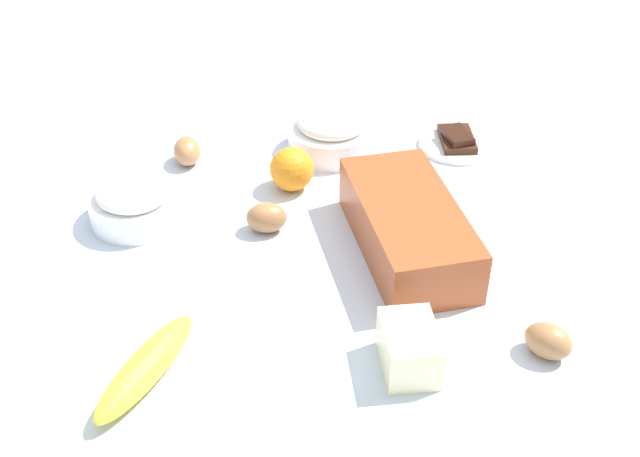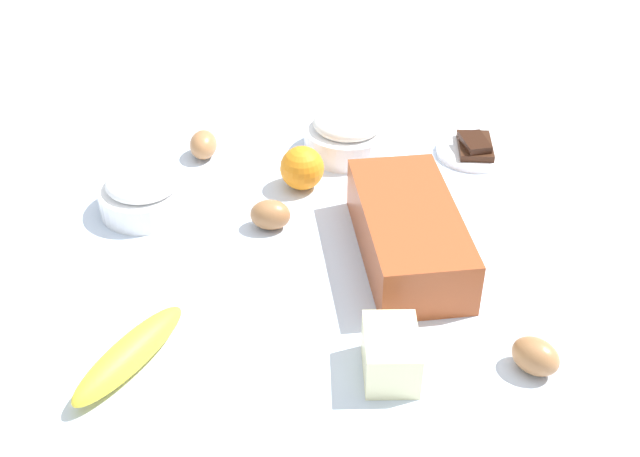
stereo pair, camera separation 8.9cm
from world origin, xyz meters
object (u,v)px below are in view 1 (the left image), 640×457
at_px(sugar_bowl, 135,202).
at_px(chocolate_plate, 457,142).
at_px(loaf_pan, 408,226).
at_px(banana, 146,367).
at_px(orange_fruit, 292,169).
at_px(egg_loose, 548,341).
at_px(egg_beside_bowl, 187,151).
at_px(flour_bowl, 331,132).
at_px(egg_near_butter, 266,218).
at_px(butter_block, 409,348).

bearing_deg(sugar_bowl, chocolate_plate, 100.94).
xyz_separation_m(loaf_pan, banana, (0.18, -0.38, -0.02)).
distance_m(orange_fruit, egg_loose, 0.49).
height_order(loaf_pan, egg_loose, loaf_pan).
bearing_deg(sugar_bowl, banana, 0.57).
height_order(orange_fruit, egg_beside_bowl, orange_fruit).
xyz_separation_m(flour_bowl, egg_loose, (0.53, 0.15, -0.01)).
xyz_separation_m(flour_bowl, egg_beside_bowl, (-0.01, -0.24, -0.01)).
height_order(sugar_bowl, egg_near_butter, sugar_bowl).
distance_m(banana, egg_near_butter, 0.33).
bearing_deg(sugar_bowl, loaf_pan, 67.66).
bearing_deg(butter_block, loaf_pan, 163.54).
distance_m(butter_block, chocolate_plate, 0.54).
xyz_separation_m(loaf_pan, egg_beside_bowl, (-0.31, -0.29, -0.02)).
bearing_deg(egg_loose, sugar_bowl, -129.09).
relative_size(orange_fruit, chocolate_plate, 0.54).
bearing_deg(banana, chocolate_plate, 128.92).
distance_m(banana, butter_block, 0.31).
relative_size(banana, butter_block, 2.11).
relative_size(loaf_pan, flour_bowl, 1.91).
bearing_deg(orange_fruit, loaf_pan, 34.37).
bearing_deg(egg_beside_bowl, flour_bowl, 87.49).
xyz_separation_m(banana, butter_block, (0.04, 0.31, 0.01)).
relative_size(banana, egg_loose, 3.16).
distance_m(flour_bowl, egg_near_butter, 0.25).
distance_m(sugar_bowl, orange_fruit, 0.25).
height_order(butter_block, egg_near_butter, butter_block).
bearing_deg(butter_block, sugar_bowl, -140.50).
bearing_deg(egg_near_butter, egg_loose, 42.22).
relative_size(orange_fruit, egg_loose, 1.18).
distance_m(sugar_bowl, chocolate_plate, 0.56).
bearing_deg(flour_bowl, egg_loose, 15.87).
bearing_deg(egg_loose, egg_beside_bowl, -143.95).
bearing_deg(egg_beside_bowl, banana, -9.97).
distance_m(flour_bowl, orange_fruit, 0.13).
bearing_deg(orange_fruit, egg_beside_bowl, -125.61).
xyz_separation_m(banana, orange_fruit, (-0.37, 0.24, 0.02)).
bearing_deg(egg_beside_bowl, butter_block, 22.91).
distance_m(flour_bowl, egg_loose, 0.56).
xyz_separation_m(egg_beside_bowl, chocolate_plate, (0.04, 0.46, -0.01)).
height_order(banana, butter_block, butter_block).
relative_size(orange_fruit, butter_block, 0.79).
relative_size(orange_fruit, egg_near_butter, 1.16).
distance_m(sugar_bowl, butter_block, 0.49).
relative_size(butter_block, egg_near_butter, 1.48).
bearing_deg(loaf_pan, sugar_bowl, -113.40).
relative_size(butter_block, egg_loose, 1.50).
distance_m(banana, egg_beside_bowl, 0.49).
relative_size(loaf_pan, orange_fruit, 3.99).
distance_m(orange_fruit, egg_near_butter, 0.12).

